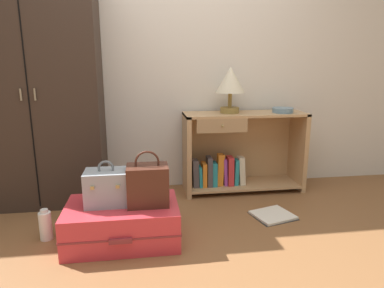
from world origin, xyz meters
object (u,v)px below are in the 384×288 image
bowl (283,110)px  suitcase_large (123,223)px  train_case (107,187)px  handbag (148,185)px  bookshelf (237,153)px  table_lamp (230,83)px  open_book_on_floor (273,215)px  wardrobe (37,92)px  bottle (46,225)px

bowl → suitcase_large: bearing=-150.9°
train_case → handbag: 0.27m
bookshelf → train_case: bearing=-143.7°
table_lamp → open_book_on_floor: 1.20m
wardrobe → bowl: 2.12m
table_lamp → suitcase_large: (-0.94, -0.85, -0.88)m
wardrobe → bottle: wardrobe is taller
wardrobe → train_case: bearing=-52.2°
table_lamp → bottle: 1.88m
train_case → bottle: 0.52m
suitcase_large → train_case: bearing=165.2°
train_case → open_book_on_floor: size_ratio=0.83×
bookshelf → handbag: (-0.85, -0.86, 0.05)m
bottle → handbag: bearing=-9.3°
bowl → handbag: 1.53m
bookshelf → handbag: bearing=-134.6°
bottle → train_case: bearing=-9.4°
open_book_on_floor → bowl: bearing=64.6°
table_lamp → suitcase_large: table_lamp is taller
bottle → suitcase_large: bearing=-10.3°
wardrobe → suitcase_large: wardrobe is taller
bowl → suitcase_large: (-1.43, -0.79, -0.63)m
bookshelf → suitcase_large: 1.35m
bottle → open_book_on_floor: size_ratio=0.60×
bookshelf → table_lamp: (-0.08, 0.00, 0.66)m
open_book_on_floor → wardrobe: bearing=162.5°
wardrobe → open_book_on_floor: 2.15m
train_case → wardrobe: bearing=127.8°
bowl → bottle: bowl is taller
table_lamp → train_case: (-1.03, -0.82, -0.63)m
wardrobe → bowl: (2.11, -0.00, -0.19)m
train_case → open_book_on_floor: (1.24, 0.19, -0.37)m
wardrobe → bookshelf: (1.72, 0.05, -0.60)m
bowl → bottle: bearing=-160.3°
bookshelf → open_book_on_floor: (0.12, -0.63, -0.35)m
wardrobe → open_book_on_floor: size_ratio=5.22×
suitcase_large → wardrobe: bearing=130.9°
wardrobe → bottle: bearing=-76.7°
bowl → suitcase_large: 1.75m
table_lamp → bookshelf: bearing=-0.5°
bowl → table_lamp: bearing=174.0°
bookshelf → wardrobe: bearing=-178.3°
bookshelf → train_case: (-1.12, -0.82, 0.03)m
table_lamp → bottle: (-1.47, -0.75, -0.91)m
wardrobe → table_lamp: wardrobe is taller
table_lamp → handbag: bearing=-131.6°
handbag → table_lamp: bearing=48.4°
table_lamp → handbag: size_ratio=1.11×
wardrobe → open_book_on_floor: wardrobe is taller
bottle → open_book_on_floor: (1.67, 0.12, -0.09)m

